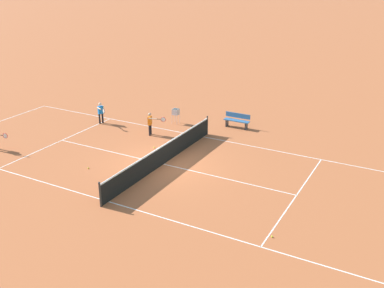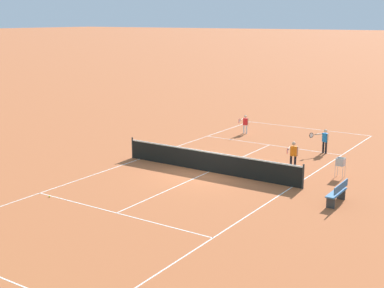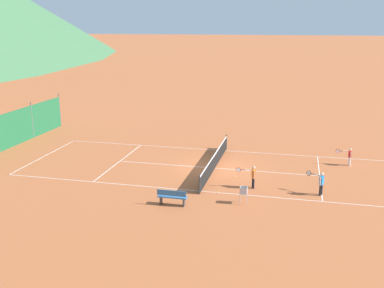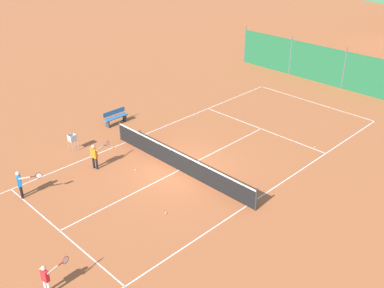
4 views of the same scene
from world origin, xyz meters
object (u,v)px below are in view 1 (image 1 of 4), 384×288
player_far_baseline (101,112)px  tennis_ball_near_corner (88,168)px  player_near_baseline (151,122)px  tennis_ball_far_corner (154,147)px  tennis_ball_alley_left (272,237)px  courtside_bench (237,120)px  ball_hopper (176,113)px  tennis_ball_by_net_left (189,134)px  tennis_net (163,154)px

player_far_baseline → tennis_ball_near_corner: 6.37m
player_near_baseline → tennis_ball_far_corner: bearing=38.4°
tennis_ball_alley_left → courtside_bench: bearing=-150.4°
tennis_ball_near_corner → courtside_bench: bearing=155.9°
player_far_baseline → ball_hopper: bearing=119.0°
player_near_baseline → tennis_ball_by_net_left: 2.19m
tennis_ball_far_corner → courtside_bench: courtside_bench is taller
player_far_baseline → tennis_ball_near_corner: bearing=33.8°
player_near_baseline → player_far_baseline: (-0.20, -3.62, -0.00)m
player_far_baseline → tennis_ball_alley_left: 14.41m
tennis_ball_alley_left → tennis_ball_by_net_left: size_ratio=1.00×
tennis_ball_near_corner → tennis_net: bearing=127.2°
tennis_ball_far_corner → tennis_ball_near_corner: same height
ball_hopper → player_near_baseline: bearing=-5.3°
tennis_net → ball_hopper: bearing=-155.2°
tennis_ball_alley_left → ball_hopper: bearing=-134.0°
player_near_baseline → courtside_bench: size_ratio=0.85×
tennis_ball_far_corner → tennis_ball_near_corner: size_ratio=1.00×
tennis_net → player_far_baseline: (-3.16, -6.29, 0.24)m
ball_hopper → tennis_ball_far_corner: bearing=14.3°
tennis_ball_alley_left → ball_hopper: (-8.67, -8.98, 0.62)m
tennis_net → tennis_ball_far_corner: size_ratio=139.09×
tennis_net → tennis_ball_by_net_left: size_ratio=139.09×
ball_hopper → courtside_bench: bearing=107.0°
player_near_baseline → tennis_ball_near_corner: bearing=-1.2°
tennis_ball_near_corner → tennis_ball_alley_left: bearing=82.2°
player_near_baseline → player_far_baseline: bearing=-93.1°
player_near_baseline → tennis_ball_alley_left: bearing=55.4°
tennis_net → tennis_ball_alley_left: tennis_net is taller
player_far_baseline → tennis_ball_far_corner: bearing=70.5°
tennis_ball_near_corner → tennis_ball_far_corner: bearing=160.0°
tennis_ball_near_corner → ball_hopper: ball_hopper is taller
player_near_baseline → tennis_ball_far_corner: (1.50, 1.19, -0.71)m
tennis_ball_alley_left → tennis_ball_by_net_left: 10.54m
tennis_ball_alley_left → courtside_bench: (-9.73, -5.53, 0.42)m
courtside_bench → player_near_baseline: bearing=-47.3°
tennis_ball_alley_left → player_far_baseline: bearing=-117.0°
player_near_baseline → ball_hopper: 2.34m
tennis_ball_alley_left → tennis_ball_near_corner: same height
player_near_baseline → ball_hopper: size_ratio=1.43×
tennis_ball_near_corner → ball_hopper: 7.42m
tennis_net → tennis_ball_far_corner: (-1.46, -1.47, -0.47)m
player_far_baseline → tennis_ball_by_net_left: size_ratio=19.30×
player_far_baseline → tennis_ball_by_net_left: player_far_baseline is taller
courtside_bench → tennis_ball_alley_left: bearing=29.6°
courtside_bench → tennis_ball_far_corner: bearing=-26.9°
tennis_ball_far_corner → tennis_ball_by_net_left: size_ratio=1.00×
tennis_net → tennis_ball_alley_left: (3.38, 6.54, -0.47)m
tennis_net → player_near_baseline: bearing=-138.1°
tennis_ball_alley_left → tennis_ball_far_corner: (-4.84, -8.01, 0.00)m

